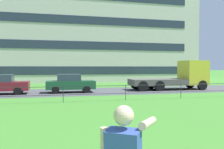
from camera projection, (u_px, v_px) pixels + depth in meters
street_strip at (61, 92)px, 19.88m from camera, size 80.00×6.63×0.01m
park_fence at (63, 91)px, 14.01m from camera, size 39.24×0.04×1.00m
car_maroon_left at (2, 84)px, 18.18m from camera, size 4.03×1.86×1.54m
car_dark_green_right at (70, 83)px, 19.53m from camera, size 4.01×1.83×1.54m
flatbed_truck_center at (179, 77)px, 22.23m from camera, size 7.36×2.59×2.75m
apartment_building_background at (91, 38)px, 38.07m from camera, size 30.95×13.77×13.83m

